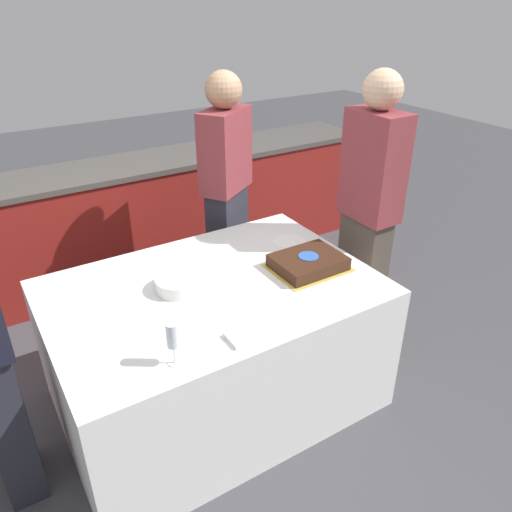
% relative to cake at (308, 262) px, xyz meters
% --- Properties ---
extents(ground_plane, '(14.00, 14.00, 0.00)m').
position_rel_cake_xyz_m(ground_plane, '(-0.52, 0.11, -0.79)').
color(ground_plane, '#424247').
extents(back_counter, '(4.40, 0.58, 0.92)m').
position_rel_cake_xyz_m(back_counter, '(-0.52, 1.75, -0.33)').
color(back_counter, maroon).
rests_on(back_counter, ground_plane).
extents(dining_table, '(1.64, 1.14, 0.76)m').
position_rel_cake_xyz_m(dining_table, '(-0.52, 0.11, -0.41)').
color(dining_table, white).
rests_on(dining_table, ground_plane).
extents(cake, '(0.40, 0.32, 0.08)m').
position_rel_cake_xyz_m(cake, '(0.00, 0.00, 0.00)').
color(cake, gold).
rests_on(cake, dining_table).
extents(plate_stack, '(0.23, 0.23, 0.07)m').
position_rel_cake_xyz_m(plate_stack, '(-0.68, 0.17, -0.00)').
color(plate_stack, white).
rests_on(plate_stack, dining_table).
extents(wine_glass, '(0.06, 0.06, 0.20)m').
position_rel_cake_xyz_m(wine_glass, '(-0.92, -0.33, 0.10)').
color(wine_glass, white).
rests_on(wine_glass, dining_table).
extents(side_plate_near_cake, '(0.20, 0.20, 0.00)m').
position_rel_cake_xyz_m(side_plate_near_cake, '(0.10, 0.31, -0.03)').
color(side_plate_near_cake, white).
rests_on(side_plate_near_cake, dining_table).
extents(utensil_pile, '(0.15, 0.11, 0.02)m').
position_rel_cake_xyz_m(utensil_pile, '(-0.60, -0.34, -0.03)').
color(utensil_pile, white).
rests_on(utensil_pile, dining_table).
extents(person_cutting_cake, '(0.43, 0.38, 1.66)m').
position_rel_cake_xyz_m(person_cutting_cake, '(0.00, 0.90, 0.09)').
color(person_cutting_cake, '#282833').
rests_on(person_cutting_cake, ground_plane).
extents(person_seated_right, '(0.22, 0.35, 1.73)m').
position_rel_cake_xyz_m(person_seated_right, '(0.52, 0.11, 0.12)').
color(person_seated_right, '#4C4238').
rests_on(person_seated_right, ground_plane).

